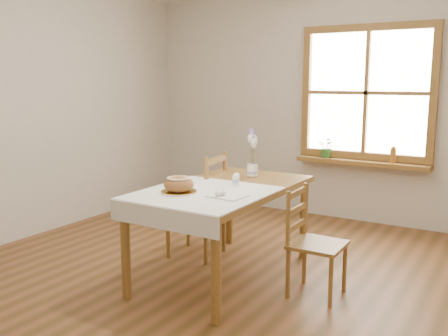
{
  "coord_description": "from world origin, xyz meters",
  "views": [
    {
      "loc": [
        2.03,
        -3.03,
        1.59
      ],
      "look_at": [
        0.0,
        0.3,
        0.9
      ],
      "focal_mm": 40.0,
      "sensor_mm": 36.0,
      "label": 1
    }
  ],
  "objects_px": {
    "chair_left": "(196,204)",
    "chair_right": "(318,243)",
    "dining_table": "(224,197)",
    "flower_vase": "(252,171)",
    "bread_plate": "(179,192)"
  },
  "relations": [
    {
      "from": "bread_plate",
      "to": "flower_vase",
      "type": "xyz_separation_m",
      "value": [
        0.15,
        0.88,
        0.03
      ]
    },
    {
      "from": "chair_left",
      "to": "dining_table",
      "type": "bearing_deg",
      "value": 51.1
    },
    {
      "from": "chair_left",
      "to": "bread_plate",
      "type": "xyz_separation_m",
      "value": [
        0.33,
        -0.71,
        0.29
      ]
    },
    {
      "from": "chair_right",
      "to": "bread_plate",
      "type": "relative_size",
      "value": 3.1
    },
    {
      "from": "dining_table",
      "to": "chair_right",
      "type": "xyz_separation_m",
      "value": [
        0.79,
        0.04,
        -0.26
      ]
    },
    {
      "from": "flower_vase",
      "to": "chair_left",
      "type": "bearing_deg",
      "value": -160.03
    },
    {
      "from": "bread_plate",
      "to": "flower_vase",
      "type": "distance_m",
      "value": 0.89
    },
    {
      "from": "chair_right",
      "to": "bread_plate",
      "type": "xyz_separation_m",
      "value": [
        -0.93,
        -0.45,
        0.36
      ]
    },
    {
      "from": "dining_table",
      "to": "chair_right",
      "type": "bearing_deg",
      "value": 2.83
    },
    {
      "from": "bread_plate",
      "to": "chair_left",
      "type": "bearing_deg",
      "value": 115.24
    },
    {
      "from": "dining_table",
      "to": "bread_plate",
      "type": "relative_size",
      "value": 6.12
    },
    {
      "from": "dining_table",
      "to": "chair_left",
      "type": "relative_size",
      "value": 1.69
    },
    {
      "from": "chair_left",
      "to": "chair_right",
      "type": "xyz_separation_m",
      "value": [
        1.26,
        -0.26,
        -0.07
      ]
    },
    {
      "from": "dining_table",
      "to": "flower_vase",
      "type": "relative_size",
      "value": 15.69
    },
    {
      "from": "chair_left",
      "to": "flower_vase",
      "type": "height_order",
      "value": "chair_left"
    }
  ]
}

